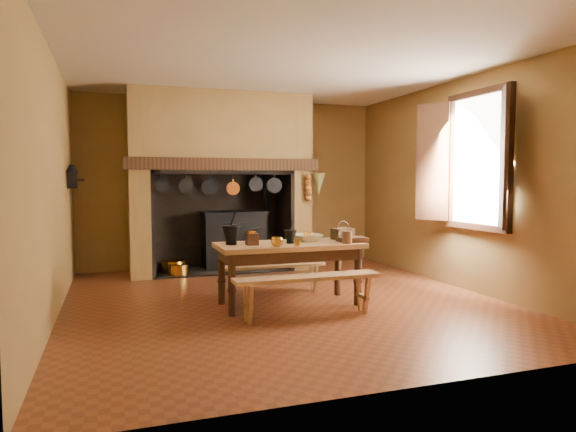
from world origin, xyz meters
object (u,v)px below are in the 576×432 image
object	(u,v)px
iron_range	(234,239)
coffee_grinder	(252,238)
wicker_basket	(343,233)
mixing_bowl	(307,238)
work_table	(289,253)
bench_front	(308,286)

from	to	relation	value
iron_range	coffee_grinder	xyz separation A→B (m)	(-0.41, -2.69, 0.32)
coffee_grinder	wicker_basket	world-z (taller)	wicker_basket
iron_range	mixing_bowl	distance (m)	2.60
work_table	coffee_grinder	size ratio (longest dim) A/B	8.28
work_table	mixing_bowl	bearing A→B (deg)	17.56
bench_front	mixing_bowl	world-z (taller)	mixing_bowl
mixing_bowl	bench_front	bearing A→B (deg)	-110.14
work_table	iron_range	bearing A→B (deg)	91.04
coffee_grinder	bench_front	bearing A→B (deg)	-50.32
iron_range	coffee_grinder	size ratio (longest dim) A/B	7.93
bench_front	work_table	bearing A→B (deg)	90.00
mixing_bowl	wicker_basket	distance (m)	0.49
bench_front	mixing_bowl	xyz separation A→B (m)	(0.25, 0.67, 0.43)
work_table	bench_front	size ratio (longest dim) A/B	1.05
iron_range	bench_front	size ratio (longest dim) A/B	1.01
mixing_bowl	wicker_basket	size ratio (longest dim) A/B	1.28
work_table	bench_front	bearing A→B (deg)	-90.00
iron_range	mixing_bowl	xyz separation A→B (m)	(0.29, -2.57, 0.28)
coffee_grinder	mixing_bowl	distance (m)	0.71
bench_front	wicker_basket	xyz separation A→B (m)	(0.73, 0.72, 0.46)
iron_range	wicker_basket	bearing A→B (deg)	-72.76
iron_range	work_table	bearing A→B (deg)	-88.96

